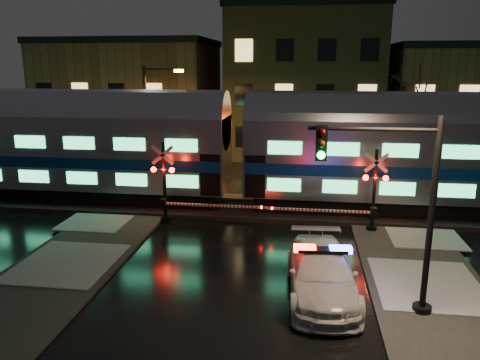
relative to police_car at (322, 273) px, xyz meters
name	(u,v)px	position (x,y,z in m)	size (l,w,h in m)	color
ground	(248,245)	(-2.89, 3.97, -0.78)	(120.00, 120.00, 0.00)	black
ballast	(260,208)	(-2.89, 8.97, -0.66)	(90.00, 4.20, 0.24)	black
sidewalk_left	(21,304)	(-9.39, -2.03, -0.72)	(4.00, 20.00, 0.12)	#2D2D2D
sidewalk_right	(454,336)	(3.61, -2.03, -0.72)	(4.00, 20.00, 0.12)	#2D2D2D
building_left	(133,98)	(-15.89, 25.97, 3.72)	(14.00, 10.00, 9.00)	brown
building_mid	(304,84)	(-0.89, 26.47, 4.97)	(12.00, 11.00, 11.50)	brown
building_right	(465,105)	(12.11, 25.97, 3.47)	(12.00, 10.00, 8.50)	brown
train	(237,145)	(-4.09, 8.96, 2.61)	(51.00, 3.12, 5.92)	black
police_car	(322,273)	(0.00, 0.00, 0.00)	(2.49, 5.42, 1.71)	silver
crossing_signal_right	(365,199)	(2.09, 6.27, 0.79)	(5.37, 0.64, 3.80)	black
crossing_signal_left	(171,191)	(-6.82, 6.27, 0.83)	(5.51, 0.64, 3.90)	black
traffic_light	(398,213)	(2.05, -0.90, 2.43)	(3.90, 0.70, 6.03)	black
streetlight	(151,119)	(-9.95, 12.97, 3.44)	(2.44, 0.26, 7.31)	black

